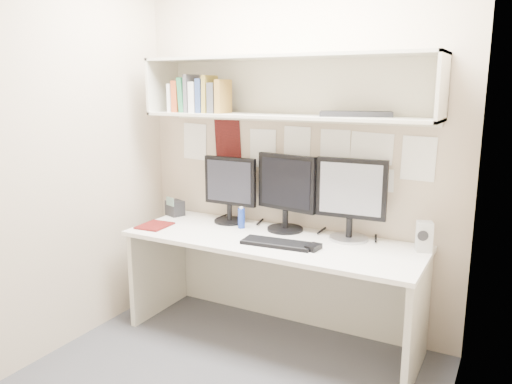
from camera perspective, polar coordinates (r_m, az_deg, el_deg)
The scene contains 18 objects.
wall_back at distance 3.54m, azimuth 4.45°, elevation 5.08°, with size 2.40×0.02×2.60m, color tan.
wall_front at distance 1.91m, azimuth -20.54°, elevation -1.57°, with size 2.40×0.02×2.60m, color tan.
wall_left at distance 3.46m, azimuth -21.38°, elevation 4.12°, with size 0.02×2.00×2.60m, color tan.
wall_right at distance 2.27m, azimuth 22.23°, elevation 0.32°, with size 0.02×2.00×2.60m, color tan.
desk at distance 3.47m, azimuth 1.81°, elevation -11.02°, with size 2.00×0.70×0.73m.
overhead_hutch at distance 3.39m, azimuth 3.58°, elevation 11.90°, with size 2.00×0.38×0.40m.
pinned_papers at distance 3.54m, azimuth 4.39°, elevation 4.27°, with size 1.92×0.01×0.48m, color white, non-canonical shape.
monitor_left at distance 3.68m, azimuth -3.00°, elevation 0.55°, with size 0.42×0.23×0.49m.
monitor_center at distance 3.47m, azimuth 3.47°, elevation 0.20°, with size 0.46×0.25×0.54m.
monitor_right at distance 3.31m, azimuth 10.77°, elevation -0.55°, with size 0.46×0.25×0.54m.
keyboard at distance 3.21m, azimuth 2.46°, elevation -5.88°, with size 0.46×0.16×0.02m, color black.
mouse at distance 3.13m, azimuth 6.58°, elevation -6.30°, with size 0.07×0.11×0.03m, color black.
speaker at distance 3.23m, azimuth 18.67°, elevation -4.85°, with size 0.12×0.12×0.18m.
blue_bottle at distance 3.56m, azimuth -1.68°, elevation -2.98°, with size 0.05×0.05×0.16m.
maroon_notebook at distance 3.69m, azimuth -11.51°, elevation -3.78°, with size 0.20×0.24×0.01m, color #58100F.
desk_phone at distance 3.96m, azimuth -9.25°, elevation -1.79°, with size 0.16×0.15×0.16m.
book_stack at distance 3.63m, azimuth -6.49°, elevation 10.84°, with size 0.45×0.16×0.27m.
hutch_tray at distance 3.21m, azimuth 11.34°, elevation 8.75°, with size 0.44×0.17×0.03m, color black.
Camera 1 is at (1.42, -2.22, 1.72)m, focal length 35.00 mm.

